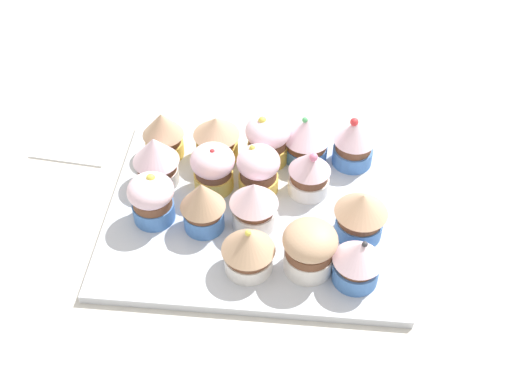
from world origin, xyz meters
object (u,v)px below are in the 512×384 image
object	(u,v)px
cupcake_9	(361,214)
cupcake_10	(252,203)
cupcake_0	(354,142)
cupcake_11	(203,205)
cupcake_14	(310,248)
cupcake_5	(310,172)
napkin	(78,138)
cupcake_4	(163,133)
cupcake_15	(249,249)
cupcake_1	(307,138)
cupcake_7	(213,167)
cupcake_13	(358,261)
cupcake_2	(268,139)
cupcake_8	(156,159)
baking_tray	(256,211)
cupcake_6	(256,170)
cupcake_3	(217,137)
cupcake_12	(152,198)

from	to	relation	value
cupcake_9	cupcake_10	size ratio (longest dim) A/B	0.96
cupcake_0	cupcake_11	distance (cm)	23.72
cupcake_11	cupcake_14	world-z (taller)	cupcake_11
cupcake_5	cupcake_11	bearing A→B (deg)	30.23
cupcake_14	napkin	world-z (taller)	cupcake_14
cupcake_0	cupcake_11	xyz separation A→B (cm)	(19.14, 14.00, 0.24)
cupcake_11	cupcake_14	bearing A→B (deg)	157.93
cupcake_4	napkin	xyz separation A→B (cm)	(14.14, -3.11, -4.69)
cupcake_4	cupcake_15	size ratio (longest dim) A/B	1.04
cupcake_4	cupcake_15	bearing A→B (deg)	125.86
cupcake_0	cupcake_5	xyz separation A→B (cm)	(5.98, 6.32, -0.26)
cupcake_14	cupcake_15	world-z (taller)	same
cupcake_1	cupcake_11	size ratio (longest dim) A/B	0.94
cupcake_7	cupcake_11	distance (cm)	7.33
cupcake_11	cupcake_5	bearing A→B (deg)	-149.77
cupcake_10	cupcake_13	distance (cm)	15.28
cupcake_13	cupcake_14	world-z (taller)	cupcake_14
cupcake_2	cupcake_8	distance (cm)	15.75
cupcake_11	napkin	xyz separation A→B (cm)	(21.79, -16.43, -4.92)
baking_tray	cupcake_1	world-z (taller)	cupcake_1
cupcake_5	cupcake_6	distance (cm)	7.11
cupcake_3	cupcake_12	world-z (taller)	cupcake_12
baking_tray	cupcake_9	world-z (taller)	cupcake_9
cupcake_9	cupcake_0	bearing A→B (deg)	-87.40
cupcake_7	cupcake_13	bearing A→B (deg)	143.42
cupcake_9	cupcake_5	bearing A→B (deg)	-47.30
cupcake_10	cupcake_15	bearing A→B (deg)	93.04
cupcake_5	cupcake_0	bearing A→B (deg)	-133.38
cupcake_7	napkin	distance (cm)	24.29
cupcake_6	cupcake_7	size ratio (longest dim) A/B	1.04
cupcake_0	cupcake_6	bearing A→B (deg)	27.13
baking_tray	cupcake_15	world-z (taller)	cupcake_15
cupcake_12	cupcake_13	bearing A→B (deg)	163.58
cupcake_4	cupcake_14	bearing A→B (deg)	138.45
cupcake_7	cupcake_11	bearing A→B (deg)	87.90
baking_tray	cupcake_9	xyz separation A→B (cm)	(-13.39, 3.26, 4.28)
cupcake_0	cupcake_9	xyz separation A→B (cm)	(-0.61, 13.46, -0.10)
cupcake_3	cupcake_8	xyz separation A→B (cm)	(7.43, 5.71, 0.36)
cupcake_1	cupcake_13	size ratio (longest dim) A/B	1.05
cupcake_3	cupcake_4	distance (cm)	7.60
baking_tray	cupcake_14	world-z (taller)	cupcake_14
cupcake_11	napkin	size ratio (longest dim) A/B	0.68
cupcake_0	cupcake_14	size ratio (longest dim) A/B	1.11
cupcake_13	cupcake_14	bearing A→B (deg)	-12.58
cupcake_7	cupcake_13	xyz separation A→B (cm)	(-18.98, 14.09, -0.14)
napkin	cupcake_0	bearing A→B (deg)	176.60
cupcake_0	cupcake_7	size ratio (longest dim) A/B	1.09
cupcake_5	cupcake_15	size ratio (longest dim) A/B	1.04
cupcake_2	cupcake_4	bearing A→B (deg)	0.57
cupcake_1	cupcake_8	xyz separation A→B (cm)	(20.03, 6.72, 0.49)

